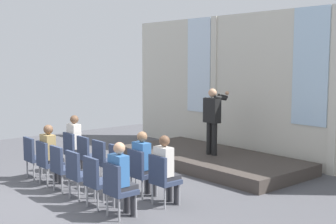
# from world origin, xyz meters

# --- Properties ---
(ground_plane) EXTENTS (14.17, 14.17, 0.00)m
(ground_plane) POSITION_xyz_m (0.00, 0.00, 0.00)
(ground_plane) COLOR #4C4C51
(rear_partition) EXTENTS (9.39, 0.14, 3.89)m
(rear_partition) POSITION_xyz_m (0.02, 5.44, 1.97)
(rear_partition) COLOR beige
(rear_partition) RESTS_ON ground
(stage_platform) EXTENTS (4.85, 2.28, 0.29)m
(stage_platform) POSITION_xyz_m (0.00, 4.01, 0.15)
(stage_platform) COLOR #3F3833
(stage_platform) RESTS_ON ground
(speaker) EXTENTS (0.51, 0.69, 1.66)m
(speaker) POSITION_xyz_m (0.08, 3.96, 1.26)
(speaker) COLOR black
(speaker) RESTS_ON stage_platform
(mic_stand) EXTENTS (0.28, 0.28, 1.55)m
(mic_stand) POSITION_xyz_m (-0.18, 4.21, 0.63)
(mic_stand) COLOR black
(mic_stand) RESTS_ON stage_platform
(chair_r0_c0) EXTENTS (0.46, 0.44, 0.94)m
(chair_r0_c0) POSITION_xyz_m (-1.66, 1.04, 0.53)
(chair_r0_c0) COLOR #99999E
(chair_r0_c0) RESTS_ON ground
(audience_r0_c0) EXTENTS (0.36, 0.39, 1.35)m
(audience_r0_c0) POSITION_xyz_m (-1.66, 1.12, 0.75)
(audience_r0_c0) COLOR #2D2D33
(audience_r0_c0) RESTS_ON ground
(chair_r0_c1) EXTENTS (0.46, 0.44, 0.94)m
(chair_r0_c1) POSITION_xyz_m (-1.00, 1.04, 0.53)
(chair_r0_c1) COLOR #99999E
(chair_r0_c1) RESTS_ON ground
(chair_r0_c2) EXTENTS (0.46, 0.44, 0.94)m
(chair_r0_c2) POSITION_xyz_m (-0.33, 1.04, 0.53)
(chair_r0_c2) COLOR #99999E
(chair_r0_c2) RESTS_ON ground
(chair_r0_c3) EXTENTS (0.46, 0.44, 0.94)m
(chair_r0_c3) POSITION_xyz_m (0.33, 1.04, 0.53)
(chair_r0_c3) COLOR #99999E
(chair_r0_c3) RESTS_ON ground
(chair_r0_c4) EXTENTS (0.46, 0.44, 0.94)m
(chair_r0_c4) POSITION_xyz_m (1.00, 1.04, 0.53)
(chair_r0_c4) COLOR #99999E
(chair_r0_c4) RESTS_ON ground
(audience_r0_c4) EXTENTS (0.36, 0.39, 1.29)m
(audience_r0_c4) POSITION_xyz_m (1.00, 1.12, 0.72)
(audience_r0_c4) COLOR #2D2D33
(audience_r0_c4) RESTS_ON ground
(chair_r0_c5) EXTENTS (0.46, 0.44, 0.94)m
(chair_r0_c5) POSITION_xyz_m (1.66, 1.04, 0.53)
(chair_r0_c5) COLOR #99999E
(chair_r0_c5) RESTS_ON ground
(audience_r0_c5) EXTENTS (0.36, 0.39, 1.30)m
(audience_r0_c5) POSITION_xyz_m (1.66, 1.12, 0.72)
(audience_r0_c5) COLOR #2D2D33
(audience_r0_c5) RESTS_ON ground
(chair_r1_c0) EXTENTS (0.46, 0.44, 0.94)m
(chair_r1_c0) POSITION_xyz_m (-1.66, 0.06, 0.53)
(chair_r1_c0) COLOR #99999E
(chair_r1_c0) RESTS_ON ground
(chair_r1_c1) EXTENTS (0.46, 0.44, 0.94)m
(chair_r1_c1) POSITION_xyz_m (-1.00, 0.06, 0.53)
(chair_r1_c1) COLOR #99999E
(chair_r1_c1) RESTS_ON ground
(audience_r1_c1) EXTENTS (0.36, 0.39, 1.29)m
(audience_r1_c1) POSITION_xyz_m (-1.00, 0.14, 0.72)
(audience_r1_c1) COLOR #2D2D33
(audience_r1_c1) RESTS_ON ground
(chair_r1_c2) EXTENTS (0.46, 0.44, 0.94)m
(chair_r1_c2) POSITION_xyz_m (-0.33, 0.06, 0.53)
(chair_r1_c2) COLOR #99999E
(chair_r1_c2) RESTS_ON ground
(chair_r1_c3) EXTENTS (0.46, 0.44, 0.94)m
(chair_r1_c3) POSITION_xyz_m (0.33, 0.06, 0.53)
(chair_r1_c3) COLOR #99999E
(chair_r1_c3) RESTS_ON ground
(chair_r1_c4) EXTENTS (0.46, 0.44, 0.94)m
(chair_r1_c4) POSITION_xyz_m (1.00, 0.06, 0.53)
(chair_r1_c4) COLOR #99999E
(chair_r1_c4) RESTS_ON ground
(chair_r1_c5) EXTENTS (0.46, 0.44, 0.94)m
(chair_r1_c5) POSITION_xyz_m (1.66, 0.06, 0.53)
(chair_r1_c5) COLOR #99999E
(chair_r1_c5) RESTS_ON ground
(audience_r1_c5) EXTENTS (0.36, 0.39, 1.29)m
(audience_r1_c5) POSITION_xyz_m (1.66, 0.14, 0.72)
(audience_r1_c5) COLOR #2D2D33
(audience_r1_c5) RESTS_ON ground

